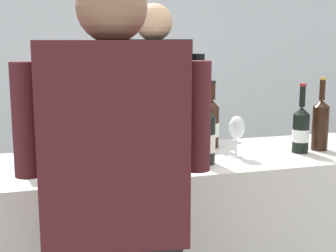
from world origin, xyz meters
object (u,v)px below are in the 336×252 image
wine_bottle_1 (206,137)px  wine_bottle_4 (22,141)px  wine_bottle_0 (320,123)px  ice_bucket (70,146)px  wine_glass (237,129)px  wine_bottle_3 (158,128)px  wine_bottle_5 (301,129)px  person_server (154,149)px  wine_bottle_6 (212,123)px

wine_bottle_1 → wine_bottle_4: size_ratio=1.00×
wine_bottle_0 → ice_bucket: (-1.21, -0.10, -0.01)m
wine_bottle_1 → ice_bucket: size_ratio=1.40×
wine_glass → ice_bucket: 0.77m
wine_bottle_4 → wine_glass: bearing=-4.8°
wine_bottle_3 → ice_bucket: bearing=-143.7°
wine_bottle_1 → wine_bottle_5: wine_bottle_5 is taller
person_server → wine_bottle_1: bearing=-89.3°
wine_bottle_5 → person_server: bearing=124.8°
wine_bottle_1 → person_server: bearing=90.7°
wine_bottle_6 → ice_bucket: 0.79m
wine_bottle_1 → wine_glass: 0.20m
wine_bottle_3 → wine_bottle_0: bearing=-16.8°
wine_bottle_1 → wine_bottle_5: 0.52m
wine_bottle_0 → wine_bottle_1: 0.64m
wine_bottle_0 → wine_bottle_3: 0.79m
wine_bottle_1 → person_server: 0.86m
wine_bottle_1 → wine_bottle_3: (-0.13, 0.32, -0.01)m
wine_bottle_0 → wine_bottle_3: wine_bottle_0 is taller
wine_bottle_1 → wine_glass: size_ratio=1.72×
wine_bottle_1 → wine_bottle_5: size_ratio=0.99×
wine_bottle_6 → wine_glass: bearing=-79.9°
wine_bottle_5 → ice_bucket: 1.10m
wine_glass → person_server: (-0.19, 0.75, -0.25)m
wine_bottle_3 → ice_bucket: wine_bottle_3 is taller
wine_bottle_3 → wine_bottle_4: 0.66m
wine_bottle_6 → wine_glass: size_ratio=1.76×
wine_bottle_4 → wine_glass: (0.94, -0.08, 0.02)m
wine_bottle_3 → wine_glass: wine_bottle_3 is taller
wine_glass → wine_bottle_4: bearing=175.2°
wine_bottle_0 → person_server: (-0.64, 0.73, -0.25)m
wine_bottle_4 → wine_bottle_0: bearing=-2.8°
wine_bottle_1 → wine_bottle_3: size_ratio=1.01×
person_server → wine_bottle_5: bearing=-55.2°
wine_bottle_0 → wine_bottle_1: bearing=-171.8°
wine_bottle_1 → wine_bottle_5: bearing=7.9°
wine_bottle_1 → wine_bottle_5: (0.51, 0.07, -0.01)m
wine_bottle_3 → wine_glass: 0.39m
wine_bottle_0 → wine_bottle_5: size_ratio=1.08×
wine_glass → person_server: size_ratio=0.11×
wine_bottle_6 → wine_glass: wine_bottle_6 is taller
wine_bottle_5 → ice_bucket: wine_bottle_5 is taller
wine_bottle_0 → wine_bottle_6: 0.53m
wine_bottle_0 → person_server: person_server is taller
ice_bucket → wine_bottle_4: bearing=136.8°
wine_bottle_1 → wine_glass: bearing=23.8°
wine_bottle_0 → wine_bottle_6: size_ratio=1.06×
wine_bottle_5 → wine_bottle_3: bearing=158.6°
wine_bottle_0 → wine_bottle_1: wine_bottle_0 is taller
wine_bottle_0 → wine_glass: bearing=-178.5°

